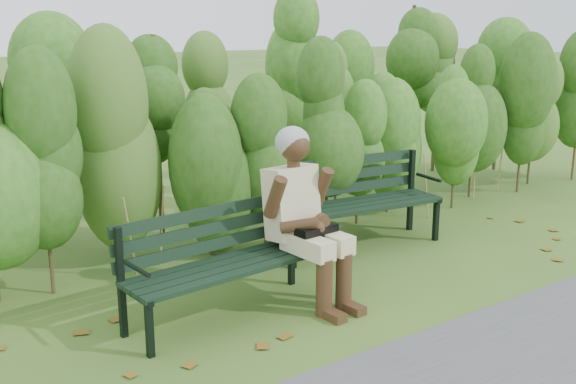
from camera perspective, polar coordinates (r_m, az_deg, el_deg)
ground at (r=5.28m, az=2.20°, el=-8.69°), size 80.00×80.00×0.00m
hedge_band at (r=6.49m, az=-7.73°, el=7.05°), size 11.04×1.67×2.42m
leaf_litter at (r=5.02m, az=0.34°, el=-9.87°), size 5.76×2.07×0.01m
bench_left at (r=4.83m, az=-5.62°, el=-5.21°), size 1.57×0.63×0.77m
bench_right at (r=6.30m, az=5.45°, el=-0.26°), size 1.69×0.71×0.82m
seated_woman at (r=4.99m, az=1.33°, el=-1.35°), size 0.57×0.83×1.31m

